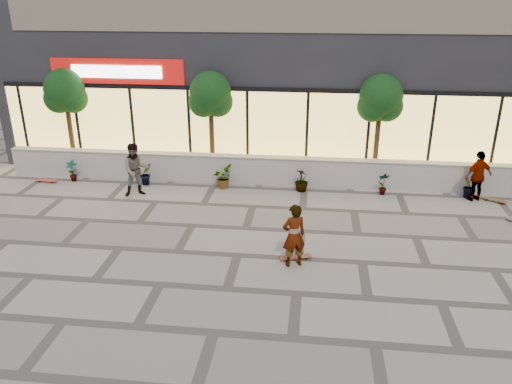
# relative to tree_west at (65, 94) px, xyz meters

# --- Properties ---
(ground) EXTENTS (80.00, 80.00, 0.00)m
(ground) POSITION_rel_tree_west_xyz_m (9.00, -7.70, -2.99)
(ground) COLOR #A9A293
(ground) RESTS_ON ground
(planter_wall) EXTENTS (22.00, 0.42, 1.04)m
(planter_wall) POSITION_rel_tree_west_xyz_m (9.00, -0.70, -2.46)
(planter_wall) COLOR #BBB8B2
(planter_wall) RESTS_ON ground
(retail_building) EXTENTS (24.00, 9.17, 8.50)m
(retail_building) POSITION_rel_tree_west_xyz_m (9.00, 4.79, 1.26)
(retail_building) COLOR #232429
(retail_building) RESTS_ON ground
(shrub_a) EXTENTS (0.43, 0.29, 0.81)m
(shrub_a) POSITION_rel_tree_west_xyz_m (0.50, -1.25, -2.58)
(shrub_a) COLOR #113514
(shrub_a) RESTS_ON ground
(shrub_b) EXTENTS (0.57, 0.57, 0.81)m
(shrub_b) POSITION_rel_tree_west_xyz_m (3.30, -1.25, -2.58)
(shrub_b) COLOR #113514
(shrub_b) RESTS_ON ground
(shrub_c) EXTENTS (0.68, 0.77, 0.81)m
(shrub_c) POSITION_rel_tree_west_xyz_m (6.10, -1.25, -2.58)
(shrub_c) COLOR #113514
(shrub_c) RESTS_ON ground
(shrub_d) EXTENTS (0.64, 0.64, 0.81)m
(shrub_d) POSITION_rel_tree_west_xyz_m (8.90, -1.25, -2.58)
(shrub_d) COLOR #113514
(shrub_d) RESTS_ON ground
(shrub_e) EXTENTS (0.46, 0.35, 0.81)m
(shrub_e) POSITION_rel_tree_west_xyz_m (11.70, -1.25, -2.58)
(shrub_e) COLOR #113514
(shrub_e) RESTS_ON ground
(shrub_f) EXTENTS (0.55, 0.57, 0.81)m
(shrub_f) POSITION_rel_tree_west_xyz_m (14.50, -1.25, -2.58)
(shrub_f) COLOR #113514
(shrub_f) RESTS_ON ground
(tree_west) EXTENTS (1.60, 1.50, 3.92)m
(tree_west) POSITION_rel_tree_west_xyz_m (0.00, 0.00, 0.00)
(tree_west) COLOR #402717
(tree_west) RESTS_ON ground
(tree_midwest) EXTENTS (1.60, 1.50, 3.92)m
(tree_midwest) POSITION_rel_tree_west_xyz_m (5.50, 0.00, 0.00)
(tree_midwest) COLOR #402717
(tree_midwest) RESTS_ON ground
(tree_mideast) EXTENTS (1.60, 1.50, 3.92)m
(tree_mideast) POSITION_rel_tree_west_xyz_m (11.50, 0.00, 0.00)
(tree_mideast) COLOR #402717
(tree_mideast) RESTS_ON ground
(skater_center) EXTENTS (0.73, 0.62, 1.69)m
(skater_center) POSITION_rel_tree_west_xyz_m (8.86, -6.41, -2.14)
(skater_center) COLOR silver
(skater_center) RESTS_ON ground
(skater_left) EXTENTS (1.10, 1.01, 1.84)m
(skater_left) POSITION_rel_tree_west_xyz_m (3.33, -2.28, -2.07)
(skater_left) COLOR tan
(skater_left) RESTS_ON ground
(skater_right_near) EXTENTS (1.09, 0.79, 1.72)m
(skater_right_near) POSITION_rel_tree_west_xyz_m (14.70, -1.40, -2.13)
(skater_right_near) COLOR white
(skater_right_near) RESTS_ON ground
(skateboard_center) EXTENTS (0.87, 0.45, 0.10)m
(skateboard_center) POSITION_rel_tree_west_xyz_m (8.91, -6.13, -2.90)
(skateboard_center) COLOR brown
(skateboard_center) RESTS_ON ground
(skateboard_left) EXTENTS (0.81, 0.26, 0.10)m
(skateboard_left) POSITION_rel_tree_west_xyz_m (-0.42, -1.50, -2.91)
(skateboard_left) COLOR #E1402A
(skateboard_left) RESTS_ON ground
(skateboard_right_near) EXTENTS (0.75, 0.57, 0.09)m
(skateboard_right_near) POSITION_rel_tree_west_xyz_m (15.32, -1.50, -2.91)
(skateboard_right_near) COLOR brown
(skateboard_right_near) RESTS_ON ground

